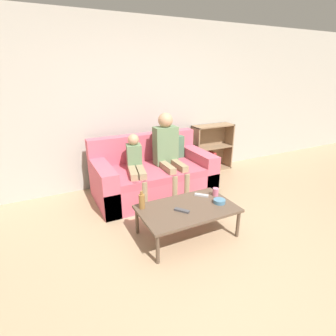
# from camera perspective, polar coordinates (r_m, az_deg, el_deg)

# --- Properties ---
(ground_plane) EXTENTS (22.00, 22.00, 0.00)m
(ground_plane) POSITION_cam_1_polar(r_m,az_deg,el_deg) (2.94, 13.49, -18.48)
(ground_plane) COLOR tan
(wall_back) EXTENTS (12.00, 0.06, 2.60)m
(wall_back) POSITION_cam_1_polar(r_m,az_deg,el_deg) (4.43, -5.69, 13.61)
(wall_back) COLOR #B7B2A8
(wall_back) RESTS_ON ground_plane
(couch) EXTENTS (1.76, 0.97, 0.88)m
(couch) POSITION_cam_1_polar(r_m,az_deg,el_deg) (4.05, -3.30, -1.68)
(couch) COLOR #DB5B70
(couch) RESTS_ON ground_plane
(bookshelf) EXTENTS (0.80, 0.28, 0.88)m
(bookshelf) POSITION_cam_1_polar(r_m,az_deg,el_deg) (5.08, 8.76, 3.47)
(bookshelf) COLOR #8E7051
(bookshelf) RESTS_ON ground_plane
(coffee_table) EXTENTS (1.09, 0.67, 0.36)m
(coffee_table) POSITION_cam_1_polar(r_m,az_deg,el_deg) (3.03, 4.22, -9.09)
(coffee_table) COLOR brown
(coffee_table) RESTS_ON ground_plane
(person_adult) EXTENTS (0.36, 0.67, 1.25)m
(person_adult) POSITION_cam_1_polar(r_m,az_deg,el_deg) (3.92, -0.02, 4.22)
(person_adult) COLOR #9E8966
(person_adult) RESTS_ON ground_plane
(person_child) EXTENTS (0.34, 0.68, 0.98)m
(person_child) POSITION_cam_1_polar(r_m,az_deg,el_deg) (3.72, -7.01, 0.37)
(person_child) COLOR #9E8966
(person_child) RESTS_ON ground_plane
(cup_near) EXTENTS (0.07, 0.07, 0.10)m
(cup_near) POSITION_cam_1_polar(r_m,az_deg,el_deg) (3.31, 10.33, -5.13)
(cup_near) COLOR pink
(cup_near) RESTS_ON coffee_table
(tv_remote_0) EXTENTS (0.15, 0.16, 0.02)m
(tv_remote_0) POSITION_cam_1_polar(r_m,az_deg,el_deg) (3.29, 7.30, -5.88)
(tv_remote_0) COLOR #B7B7BC
(tv_remote_0) RESTS_ON coffee_table
(tv_remote_1) EXTENTS (0.14, 0.16, 0.02)m
(tv_remote_1) POSITION_cam_1_polar(r_m,az_deg,el_deg) (2.93, 3.03, -9.20)
(tv_remote_1) COLOR #47474C
(tv_remote_1) RESTS_ON coffee_table
(snack_bowl) EXTENTS (0.14, 0.14, 0.05)m
(snack_bowl) POSITION_cam_1_polar(r_m,az_deg,el_deg) (3.15, 11.13, -7.11)
(snack_bowl) COLOR teal
(snack_bowl) RESTS_ON coffee_table
(bottle) EXTENTS (0.07, 0.07, 0.21)m
(bottle) POSITION_cam_1_polar(r_m,az_deg,el_deg) (2.97, -5.72, -7.17)
(bottle) COLOR olive
(bottle) RESTS_ON coffee_table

